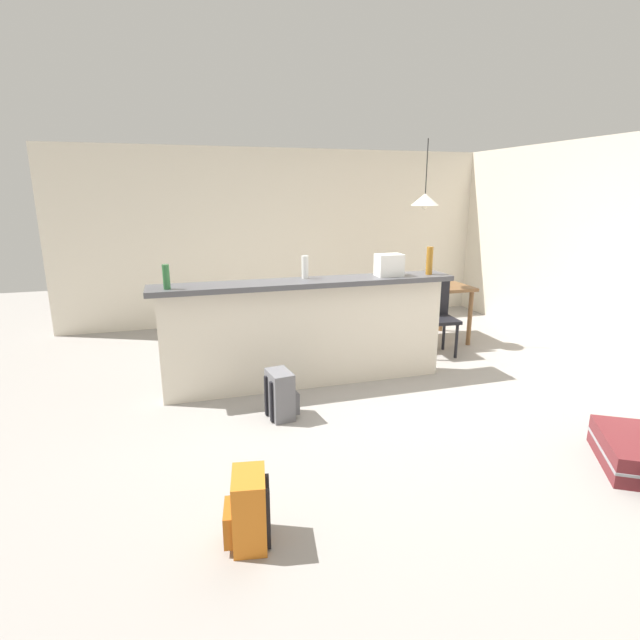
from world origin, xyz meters
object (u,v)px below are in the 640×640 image
at_px(bottle_amber, 430,261).
at_px(pendant_lamp, 425,199).
at_px(bottle_white, 305,267).
at_px(dining_table, 423,292).
at_px(dining_chair_near_partition, 436,311).
at_px(grocery_bag, 389,265).
at_px(bottle_green, 166,277).
at_px(backpack_orange, 248,510).
at_px(backpack_grey, 281,395).
at_px(suitcase_flat_maroon, 639,453).

distance_m(bottle_amber, pendant_lamp, 1.23).
height_order(bottle_white, dining_table, bottle_white).
bearing_deg(bottle_white, dining_chair_near_partition, 14.47).
xyz_separation_m(grocery_bag, dining_table, (0.98, 1.04, -0.54)).
distance_m(bottle_white, dining_chair_near_partition, 1.92).
xyz_separation_m(bottle_green, grocery_bag, (2.14, 0.07, 0.00)).
bearing_deg(bottle_amber, bottle_green, -179.12).
height_order(grocery_bag, backpack_orange, grocery_bag).
bearing_deg(bottle_white, bottle_green, -172.28).
bearing_deg(backpack_grey, grocery_bag, 26.50).
xyz_separation_m(suitcase_flat_maroon, backpack_orange, (-2.76, 0.03, 0.09)).
distance_m(backpack_orange, backpack_grey, 1.57).
bearing_deg(pendant_lamp, bottle_white, -153.81).
height_order(bottle_white, bottle_amber, bottle_amber).
bearing_deg(bottle_green, dining_chair_near_partition, 11.63).
bearing_deg(suitcase_flat_maroon, grocery_bag, 114.70).
height_order(bottle_white, backpack_orange, bottle_white).
height_order(dining_chair_near_partition, pendant_lamp, pendant_lamp).
distance_m(bottle_green, suitcase_flat_maroon, 3.90).
bearing_deg(pendant_lamp, backpack_orange, -130.92).
distance_m(bottle_white, suitcase_flat_maroon, 3.09).
height_order(bottle_green, suitcase_flat_maroon, bottle_green).
xyz_separation_m(bottle_white, dining_table, (1.82, 0.94, -0.54)).
relative_size(bottle_green, dining_chair_near_partition, 0.23).
bearing_deg(backpack_grey, dining_table, 36.72).
bearing_deg(pendant_lamp, grocery_bag, -132.82).
relative_size(dining_table, pendant_lamp, 1.36).
relative_size(grocery_bag, suitcase_flat_maroon, 0.30).
relative_size(pendant_lamp, backpack_orange, 1.92).
bearing_deg(suitcase_flat_maroon, backpack_orange, 179.37).
bearing_deg(backpack_orange, grocery_bag, 49.98).
relative_size(bottle_white, grocery_bag, 0.85).
distance_m(bottle_white, backpack_grey, 1.30).
relative_size(bottle_amber, dining_table, 0.26).
relative_size(pendant_lamp, suitcase_flat_maroon, 0.92).
bearing_deg(bottle_green, grocery_bag, 1.92).
xyz_separation_m(suitcase_flat_maroon, backpack_grey, (-2.25, 1.51, 0.09)).
distance_m(dining_table, backpack_orange, 4.21).
bearing_deg(backpack_grey, suitcase_flat_maroon, -33.90).
bearing_deg(pendant_lamp, backpack_grey, -143.59).
bearing_deg(backpack_grey, bottle_green, 147.30).
height_order(bottle_amber, grocery_bag, bottle_amber).
relative_size(bottle_green, grocery_bag, 0.83).
bearing_deg(suitcase_flat_maroon, bottle_amber, 104.66).
bearing_deg(bottle_white, bottle_amber, -6.05).
relative_size(dining_chair_near_partition, pendant_lamp, 1.15).
distance_m(bottle_amber, suitcase_flat_maroon, 2.45).
bearing_deg(backpack_orange, bottle_amber, 43.30).
bearing_deg(backpack_grey, bottle_amber, 19.42).
bearing_deg(dining_table, bottle_white, -152.77).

